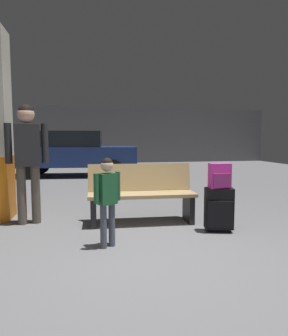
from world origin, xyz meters
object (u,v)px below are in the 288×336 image
object	(u,v)px
child	(107,193)
adult	(27,151)
bench	(141,194)
suitcase	(219,209)
parked_car_far	(73,152)
backpack_bright	(220,176)

from	to	relation	value
child	adult	world-z (taller)	adult
child	bench	bearing A→B (deg)	59.34
bench	adult	distance (m)	1.81
suitcase	parked_car_far	distance (m)	7.17
adult	backpack_bright	bearing A→B (deg)	-19.13
parked_car_far	bench	bearing A→B (deg)	-78.92
bench	suitcase	size ratio (longest dim) A/B	2.68
adult	parked_car_far	size ratio (longest dim) A/B	0.42
bench	adult	size ratio (longest dim) A/B	0.91
bench	parked_car_far	distance (m)	6.29
adult	parked_car_far	bearing A→B (deg)	85.54
parked_car_far	suitcase	bearing A→B (deg)	-72.38
child	parked_car_far	size ratio (longest dim) A/B	0.25
adult	parked_car_far	world-z (taller)	adult
suitcase	adult	world-z (taller)	adult
suitcase	parked_car_far	xyz separation A→B (m)	(-2.17, 6.82, 0.48)
backpack_bright	child	world-z (taller)	child
backpack_bright	bench	bearing A→B (deg)	145.38
backpack_bright	parked_car_far	bearing A→B (deg)	107.62
bench	backpack_bright	size ratio (longest dim) A/B	4.77
adult	parked_car_far	xyz separation A→B (m)	(0.46, 5.91, -0.29)
bench	child	distance (m)	1.17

